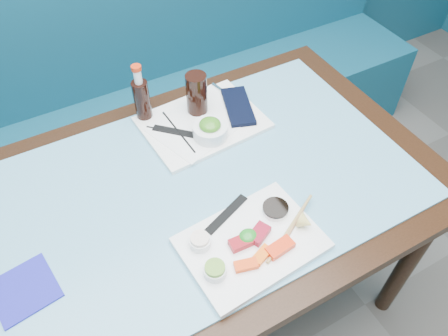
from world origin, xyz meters
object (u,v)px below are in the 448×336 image
cola_bottle_body (142,101)px  blue_napkin (24,290)px  booth_bench (125,115)px  cola_glass (197,94)px  dining_table (204,202)px  seaweed_bowl (210,131)px  serving_tray (203,123)px  sashimi_plate (251,243)px

cola_bottle_body → blue_napkin: bearing=-138.3°
booth_bench → cola_glass: 0.74m
dining_table → seaweed_bowl: (0.10, 0.15, 0.13)m
cola_glass → seaweed_bowl: bearing=-98.7°
dining_table → seaweed_bowl: seaweed_bowl is taller
dining_table → cola_glass: (0.12, 0.28, 0.18)m
serving_tray → cola_bottle_body: (-0.16, 0.12, 0.07)m
cola_bottle_body → seaweed_bowl: bearing=-52.8°
sashimi_plate → blue_napkin: 0.57m
cola_glass → cola_bottle_body: (-0.17, 0.06, -0.01)m
seaweed_bowl → cola_glass: size_ratio=0.77×
serving_tray → blue_napkin: 0.72m
booth_bench → cola_glass: bearing=-77.5°
cola_glass → sashimi_plate: bearing=-101.7°
dining_table → sashimi_plate: size_ratio=4.01×
cola_bottle_body → serving_tray: bearing=-36.9°
booth_bench → serving_tray: booth_bench is taller
booth_bench → serving_tray: (0.11, -0.61, 0.39)m
seaweed_bowl → serving_tray: bearing=82.4°
booth_bench → cola_bottle_body: 0.68m
cola_bottle_body → booth_bench: bearing=85.2°
booth_bench → seaweed_bowl: 0.81m
blue_napkin → booth_bench: bearing=60.4°
seaweed_bowl → cola_glass: bearing=81.3°
dining_table → seaweed_bowl: 0.22m
sashimi_plate → cola_glass: size_ratio=2.45×
booth_bench → dining_table: 0.89m
serving_tray → blue_napkin: size_ratio=2.66×
dining_table → cola_bottle_body: cola_bottle_body is taller
booth_bench → dining_table: size_ratio=2.14×
booth_bench → serving_tray: size_ratio=7.88×
sashimi_plate → serving_tray: sashimi_plate is taller
dining_table → seaweed_bowl: bearing=55.7°
sashimi_plate → cola_glass: 0.54m
dining_table → blue_napkin: bearing=-170.4°
sashimi_plate → cola_bottle_body: size_ratio=2.34×
cola_bottle_body → sashimi_plate: bearing=-84.5°
sashimi_plate → seaweed_bowl: 0.41m
sashimi_plate → cola_bottle_body: bearing=91.3°
cola_glass → booth_bench: bearing=102.5°
blue_napkin → seaweed_bowl: bearing=20.9°
seaweed_bowl → booth_bench: bearing=98.6°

